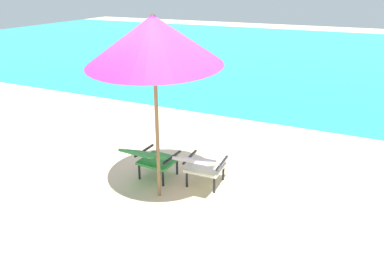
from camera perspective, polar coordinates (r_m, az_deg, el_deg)
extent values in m
plane|color=beige|center=(9.37, 9.69, 3.22)|extent=(40.00, 40.00, 0.00)
cube|color=#28B2B7|center=(17.02, 17.35, 10.78)|extent=(40.00, 18.00, 0.01)
cube|color=#338E3D|center=(5.85, -5.25, -5.06)|extent=(0.55, 0.53, 0.04)
cube|color=#338E3D|center=(5.47, -7.45, -4.03)|extent=(0.55, 0.54, 0.27)
cylinder|color=black|center=(6.19, -5.85, -5.10)|extent=(0.04, 0.04, 0.26)
cylinder|color=black|center=(5.97, -2.32, -6.02)|extent=(0.04, 0.04, 0.26)
cylinder|color=black|center=(5.88, -8.14, -6.69)|extent=(0.04, 0.04, 0.26)
cylinder|color=black|center=(5.66, -4.49, -7.73)|extent=(0.04, 0.04, 0.26)
cube|color=black|center=(5.94, -7.40, -3.47)|extent=(0.06, 0.50, 0.03)
cube|color=black|center=(5.67, -3.09, -4.55)|extent=(0.06, 0.50, 0.03)
cube|color=silver|center=(5.64, 2.10, -6.05)|extent=(0.54, 0.52, 0.04)
cube|color=silver|center=(5.22, 0.71, -5.14)|extent=(0.54, 0.54, 0.27)
cylinder|color=black|center=(5.96, 0.81, -6.09)|extent=(0.04, 0.04, 0.26)
cylinder|color=black|center=(5.83, 4.86, -6.84)|extent=(0.04, 0.04, 0.26)
cylinder|color=black|center=(5.62, -0.81, -7.92)|extent=(0.04, 0.04, 0.26)
cylinder|color=black|center=(5.48, 3.47, -8.78)|extent=(0.04, 0.04, 0.26)
cube|color=black|center=(5.68, -0.34, -4.51)|extent=(0.05, 0.50, 0.03)
cube|color=black|center=(5.51, 4.66, -5.41)|extent=(0.05, 0.50, 0.03)
cylinder|color=olive|center=(5.05, -5.39, -0.84)|extent=(0.05, 0.05, 1.95)
cone|color=purple|center=(4.73, -5.92, 13.35)|extent=(2.08, 2.11, 0.72)
sphere|color=#4C3823|center=(4.69, -6.06, 16.70)|extent=(0.07, 0.07, 0.07)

